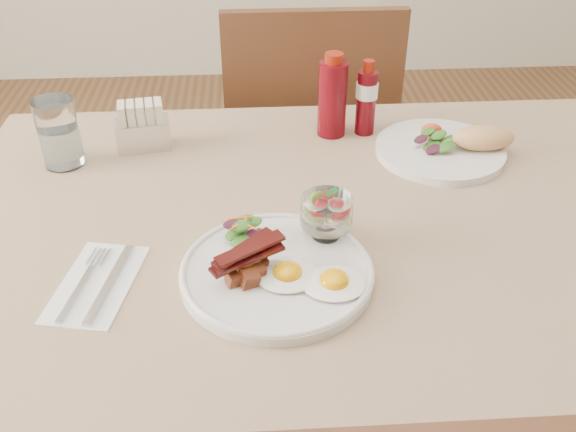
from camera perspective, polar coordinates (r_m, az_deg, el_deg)
The scene contains 13 objects.
table at distance 1.11m, azimuth 4.89°, elevation -4.13°, with size 1.33×0.88×0.75m.
chair_far at distance 1.73m, azimuth 1.73°, elevation 6.03°, with size 0.42×0.42×0.93m.
main_plate at distance 0.93m, azimuth -1.00°, elevation -5.10°, with size 0.28×0.28×0.02m, color silver.
fried_eggs at distance 0.90m, azimuth 2.03°, elevation -5.51°, with size 0.17×0.13×0.02m.
bacon_potato_pile at distance 0.90m, azimuth -3.71°, elevation -4.17°, with size 0.11×0.09×0.05m.
side_salad at distance 0.97m, azimuth -3.93°, elevation -1.35°, with size 0.07×0.07×0.04m.
fruit_cup at distance 0.96m, azimuth 3.44°, elevation 0.37°, with size 0.08×0.08×0.08m.
second_plate at distance 1.27m, azimuth 14.22°, elevation 6.04°, with size 0.27×0.25×0.06m.
ketchup_bottle at distance 1.28m, azimuth 3.97°, elevation 10.48°, with size 0.06×0.06×0.17m.
hot_sauce_bottle at distance 1.29m, azimuth 6.98°, elevation 10.31°, with size 0.05×0.05×0.15m.
sugar_caddy at distance 1.27m, azimuth -12.79°, elevation 7.61°, with size 0.11×0.07×0.09m.
water_glass at distance 1.25m, azimuth -19.64°, elevation 6.67°, with size 0.07×0.07×0.13m.
napkin_cutlery at distance 0.96m, azimuth -16.59°, elevation -5.75°, with size 0.13×0.20×0.01m.
Camera 1 is at (-0.15, -0.85, 1.35)m, focal length 40.00 mm.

